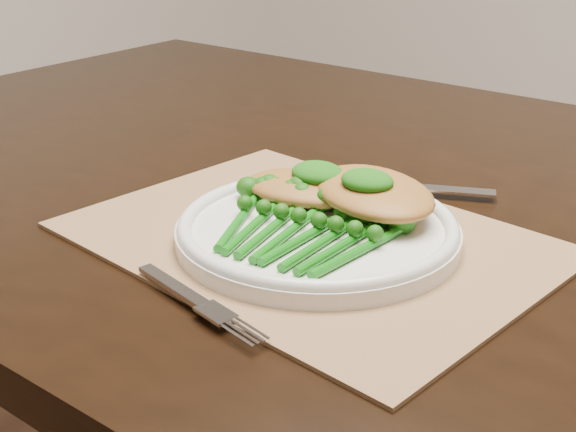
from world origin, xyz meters
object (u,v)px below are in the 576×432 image
Objects in this scene: dinner_plate at (318,229)px; broccolini_bundle at (297,234)px; placemat at (309,239)px; chicken_fillet_left at (305,188)px.

broccolini_bundle reaches higher than dinner_plate.
broccolini_bundle is at bearing -63.27° from placemat.
placemat is 0.04m from broccolini_bundle.
chicken_fillet_left reaches higher than broccolini_bundle.
broccolini_bundle is (0.01, -0.03, 0.02)m from placemat.
dinner_plate is 1.41× the size of broccolini_bundle.
broccolini_bundle reaches higher than placemat.
placemat is 0.06m from chicken_fillet_left.
placemat is at bearing 104.35° from broccolini_bundle.
placemat is 3.47× the size of chicken_fillet_left.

